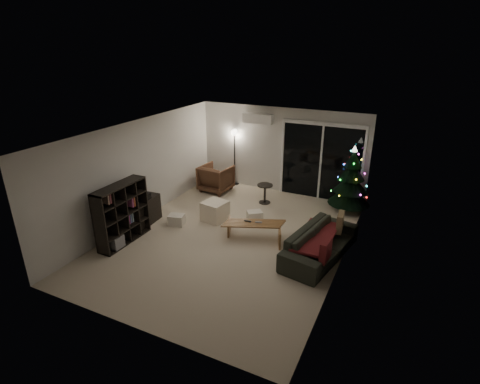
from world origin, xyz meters
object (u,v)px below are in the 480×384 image
at_px(sofa, 320,243).
at_px(christmas_tree, 351,179).
at_px(bookshelf, 116,212).
at_px(media_cabinet, 142,212).
at_px(coffee_table, 254,231).
at_px(armchair, 216,178).

distance_m(sofa, christmas_tree, 2.70).
distance_m(bookshelf, sofa, 4.49).
bearing_deg(media_cabinet, coffee_table, 6.82).
distance_m(armchair, coffee_table, 3.17).
xyz_separation_m(bookshelf, media_cabinet, (0.00, 0.83, -0.35)).
distance_m(media_cabinet, armchair, 2.81).
xyz_separation_m(media_cabinet, sofa, (4.30, 0.42, -0.02)).
bearing_deg(sofa, christmas_tree, 8.66).
height_order(bookshelf, christmas_tree, christmas_tree).
relative_size(bookshelf, sofa, 0.64).
bearing_deg(coffee_table, sofa, -25.41).
relative_size(armchair, coffee_table, 0.66).
relative_size(media_cabinet, armchair, 1.21).
bearing_deg(armchair, sofa, 152.33).
relative_size(coffee_table, christmas_tree, 0.74).
distance_m(media_cabinet, coffee_table, 2.80).
relative_size(sofa, christmas_tree, 1.21).
bearing_deg(bookshelf, armchair, 74.72).
height_order(media_cabinet, christmas_tree, christmas_tree).
bearing_deg(christmas_tree, armchair, -175.58).
relative_size(sofa, coffee_table, 1.63).
bearing_deg(armchair, coffee_table, 138.73).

